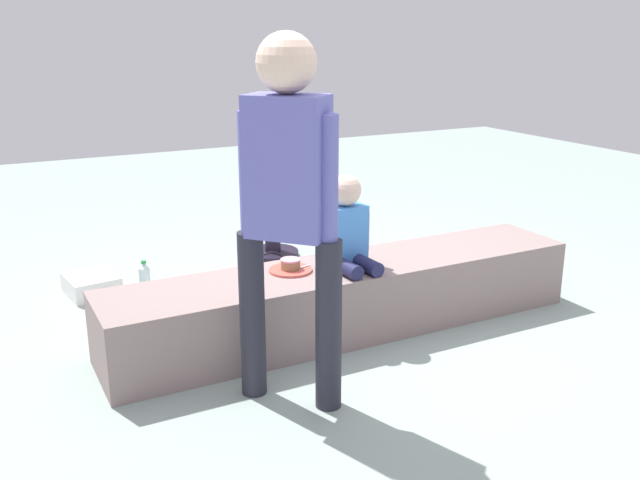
# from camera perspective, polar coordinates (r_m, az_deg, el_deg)

# --- Properties ---
(ground_plane) EXTENTS (12.00, 12.00, 0.00)m
(ground_plane) POSITION_cam_1_polar(r_m,az_deg,el_deg) (3.81, 2.26, -7.25)
(ground_plane) COLOR #8EA199
(concrete_ledge) EXTENTS (2.60, 0.49, 0.37)m
(concrete_ledge) POSITION_cam_1_polar(r_m,az_deg,el_deg) (3.74, 2.30, -4.70)
(concrete_ledge) COLOR gray
(concrete_ledge) RESTS_ON ground_plane
(child_seated) EXTENTS (0.28, 0.32, 0.48)m
(child_seated) POSITION_cam_1_polar(r_m,az_deg,el_deg) (3.58, 2.18, 1.04)
(child_seated) COLOR #1E2046
(child_seated) RESTS_ON concrete_ledge
(adult_standing) EXTENTS (0.35, 0.36, 1.55)m
(adult_standing) POSITION_cam_1_polar(r_m,az_deg,el_deg) (2.81, -2.62, 4.02)
(adult_standing) COLOR #252530
(adult_standing) RESTS_ON ground_plane
(cake_plate) EXTENTS (0.22, 0.22, 0.07)m
(cake_plate) POSITION_cam_1_polar(r_m,az_deg,el_deg) (3.58, -2.41, -2.21)
(cake_plate) COLOR #E0594C
(cake_plate) RESTS_ON concrete_ledge
(gift_bag) EXTENTS (0.21, 0.10, 0.38)m
(gift_bag) POSITION_cam_1_polar(r_m,az_deg,el_deg) (4.32, 1.22, -1.82)
(gift_bag) COLOR gold
(gift_bag) RESTS_ON ground_plane
(railing_post) EXTENTS (0.36, 0.36, 0.98)m
(railing_post) POSITION_cam_1_polar(r_m,az_deg,el_deg) (4.89, -3.91, 2.68)
(railing_post) COLOR black
(railing_post) RESTS_ON ground_plane
(water_bottle_near_gift) EXTENTS (0.07, 0.07, 0.21)m
(water_bottle_near_gift) POSITION_cam_1_polar(r_m,az_deg,el_deg) (4.41, -14.03, -3.01)
(water_bottle_near_gift) COLOR silver
(water_bottle_near_gift) RESTS_ON ground_plane
(cake_box_white) EXTENTS (0.32, 0.35, 0.12)m
(cake_box_white) POSITION_cam_1_polar(r_m,az_deg,el_deg) (4.49, -18.06, -3.45)
(cake_box_white) COLOR white
(cake_box_white) RESTS_ON ground_plane
(handbag_black_leather) EXTENTS (0.28, 0.14, 0.31)m
(handbag_black_leather) POSITION_cam_1_polar(r_m,az_deg,el_deg) (4.16, -4.03, -3.54)
(handbag_black_leather) COLOR black
(handbag_black_leather) RESTS_ON ground_plane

